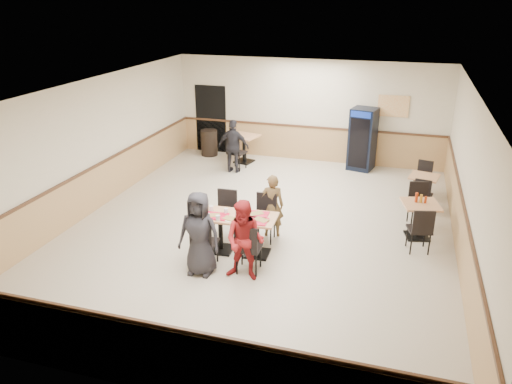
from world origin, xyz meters
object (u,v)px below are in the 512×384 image
(trash_bin, at_px, (209,143))
(diner_woman_left, at_px, (199,234))
(diner_woman_right, at_px, (245,241))
(pepsi_cooler, at_px, (363,139))
(back_table, at_px, (244,145))
(side_table_near, at_px, (419,215))
(main_table, at_px, (239,228))
(side_table_far, at_px, (423,185))
(diner_man_opposite, at_px, (272,206))
(lone_diner, at_px, (234,146))

(trash_bin, bearing_deg, diner_woman_left, -69.53)
(diner_woman_right, height_order, pepsi_cooler, pepsi_cooler)
(back_table, bearing_deg, side_table_near, -36.41)
(main_table, bearing_deg, side_table_far, 43.55)
(diner_woman_left, bearing_deg, back_table, 99.12)
(main_table, distance_m, back_table, 5.62)
(diner_woman_right, xyz_separation_m, side_table_near, (2.93, 2.56, -0.23))
(diner_woman_right, height_order, side_table_near, diner_woman_right)
(diner_woman_left, relative_size, diner_woman_right, 1.06)
(diner_man_opposite, bearing_deg, main_table, 51.38)
(main_table, relative_size, diner_man_opposite, 1.11)
(side_table_near, bearing_deg, side_table_far, 87.25)
(main_table, height_order, diner_woman_left, diner_woman_left)
(diner_woman_left, relative_size, side_table_near, 1.81)
(diner_woman_right, distance_m, pepsi_cooler, 6.78)
(side_table_far, bearing_deg, trash_bin, 161.80)
(diner_woman_left, distance_m, diner_woman_right, 0.84)
(main_table, xyz_separation_m, back_table, (-1.64, 5.38, 0.03))
(side_table_far, relative_size, trash_bin, 0.95)
(side_table_far, bearing_deg, diner_man_opposite, -137.87)
(trash_bin, bearing_deg, main_table, -63.15)
(lone_diner, bearing_deg, back_table, -90.15)
(lone_diner, distance_m, trash_bin, 1.83)
(diner_woman_left, relative_size, side_table_far, 2.06)
(main_table, xyz_separation_m, trash_bin, (-2.90, 5.73, -0.12))
(trash_bin, bearing_deg, diner_man_opposite, -55.41)
(main_table, bearing_deg, side_table_near, 23.79)
(side_table_near, bearing_deg, pepsi_cooler, 111.20)
(back_table, height_order, trash_bin, back_table)
(diner_man_opposite, bearing_deg, trash_bin, -69.22)
(diner_woman_right, height_order, trash_bin, diner_woman_right)
(lone_diner, bearing_deg, pepsi_cooler, -158.94)
(diner_man_opposite, height_order, lone_diner, lone_diner)
(diner_woman_left, relative_size, lone_diner, 1.04)
(back_table, height_order, pepsi_cooler, pepsi_cooler)
(main_table, bearing_deg, diner_woman_right, -67.62)
(back_table, bearing_deg, diner_man_opposite, -65.18)
(trash_bin, bearing_deg, pepsi_cooler, 0.53)
(pepsi_cooler, bearing_deg, side_table_near, -56.34)
(main_table, distance_m, lone_diner, 4.75)
(main_table, relative_size, diner_woman_right, 1.01)
(side_table_far, bearing_deg, diner_woman_left, -130.30)
(diner_man_opposite, bearing_deg, diner_woman_right, 75.91)
(back_table, xyz_separation_m, trash_bin, (-1.26, 0.35, -0.15))
(side_table_near, bearing_deg, diner_woman_right, -138.87)
(lone_diner, relative_size, side_table_far, 1.99)
(side_table_near, distance_m, back_table, 6.20)
(diner_man_opposite, bearing_deg, side_table_far, -151.68)
(lone_diner, bearing_deg, diner_woman_left, 102.70)
(main_table, xyz_separation_m, side_table_near, (3.35, 1.70, -0.01))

